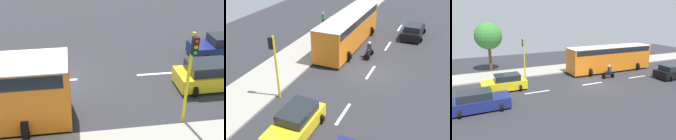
{
  "view_description": "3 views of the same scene",
  "coord_description": "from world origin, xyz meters",
  "views": [
    {
      "loc": [
        15.36,
        1.08,
        8.76
      ],
      "look_at": [
        1.04,
        3.13,
        1.04
      ],
      "focal_mm": 47.6,
      "sensor_mm": 36.0,
      "label": 1
    },
    {
      "loc": [
        -4.99,
        18.78,
        10.36
      ],
      "look_at": [
        1.88,
        2.37,
        0.99
      ],
      "focal_mm": 43.14,
      "sensor_mm": 36.0,
      "label": 2
    },
    {
      "loc": [
        -18.05,
        11.43,
        7.05
      ],
      "look_at": [
        1.47,
        2.61,
        1.41
      ],
      "focal_mm": 34.19,
      "sensor_mm": 36.0,
      "label": 3
    }
  ],
  "objects": [
    {
      "name": "traffic_light_corner",
      "position": [
        4.85,
        5.94,
        2.93
      ],
      "size": [
        0.49,
        0.24,
        4.5
      ],
      "color": "yellow",
      "rests_on": "ground"
    },
    {
      "name": "ground_plane",
      "position": [
        0.0,
        0.0,
        -0.05
      ],
      "size": [
        40.0,
        60.0,
        0.1
      ],
      "primitive_type": "cube",
      "color": "#2D2D33"
    },
    {
      "name": "city_bus",
      "position": [
        3.69,
        -4.69,
        1.85
      ],
      "size": [
        3.2,
        11.0,
        3.16
      ],
      "color": "orange",
      "rests_on": "ground"
    },
    {
      "name": "sidewalk",
      "position": [
        7.0,
        0.0,
        0.07
      ],
      "size": [
        4.0,
        60.0,
        0.15
      ],
      "primitive_type": "cube",
      "color": "#9E998E",
      "rests_on": "ground"
    },
    {
      "name": "lane_stripe_south",
      "position": [
        0.0,
        6.0,
        0.01
      ],
      "size": [
        0.2,
        2.4,
        0.01
      ],
      "primitive_type": "cube",
      "color": "white",
      "rests_on": "ground"
    },
    {
      "name": "car_black",
      "position": [
        -1.87,
        -9.46,
        0.71
      ],
      "size": [
        2.36,
        4.31,
        1.52
      ],
      "color": "black",
      "rests_on": "ground"
    },
    {
      "name": "lane_stripe_mid",
      "position": [
        0.0,
        0.0,
        0.01
      ],
      "size": [
        0.2,
        2.4,
        0.01
      ],
      "primitive_type": "cube",
      "color": "white",
      "rests_on": "ground"
    },
    {
      "name": "street_tree_center",
      "position": [
        10.01,
        9.05,
        4.4
      ],
      "size": [
        3.36,
        3.36,
        6.11
      ],
      "color": "brown",
      "rests_on": "ground"
    },
    {
      "name": "pedestrian_near_signal",
      "position": [
        6.92,
        -7.42,
        1.06
      ],
      "size": [
        0.4,
        0.24,
        1.69
      ],
      "color": "#1E1E4C",
      "rests_on": "sidewalk"
    },
    {
      "name": "pedestrian_by_tree",
      "position": [
        8.38,
        -8.72,
        1.06
      ],
      "size": [
        0.4,
        0.24,
        1.69
      ],
      "color": "#1E1E4C",
      "rests_on": "sidewalk"
    },
    {
      "name": "car_dark_blue",
      "position": [
        -1.87,
        11.14,
        0.71
      ],
      "size": [
        2.25,
        4.33,
        1.52
      ],
      "color": "navy",
      "rests_on": "ground"
    },
    {
      "name": "lane_stripe_far_south",
      "position": [
        0.0,
        12.0,
        0.01
      ],
      "size": [
        0.2,
        2.4,
        0.01
      ],
      "primitive_type": "cube",
      "color": "white",
      "rests_on": "ground"
    },
    {
      "name": "car_yellow_cab",
      "position": [
        1.82,
        8.63,
        0.71
      ],
      "size": [
        2.29,
        4.11,
        1.52
      ],
      "color": "yellow",
      "rests_on": "ground"
    },
    {
      "name": "lane_stripe_north",
      "position": [
        0.0,
        -6.0,
        0.01
      ],
      "size": [
        0.2,
        2.4,
        0.01
      ],
      "primitive_type": "cube",
      "color": "white",
      "rests_on": "ground"
    },
    {
      "name": "motorcycle",
      "position": [
        0.99,
        -2.67,
        0.64
      ],
      "size": [
        0.6,
        1.3,
        1.53
      ],
      "color": "black",
      "rests_on": "ground"
    },
    {
      "name": "lane_stripe_far_north",
      "position": [
        0.0,
        -12.0,
        0.01
      ],
      "size": [
        0.2,
        2.4,
        0.01
      ],
      "primitive_type": "cube",
      "color": "white",
      "rests_on": "ground"
    }
  ]
}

